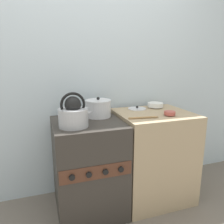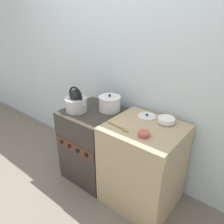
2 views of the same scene
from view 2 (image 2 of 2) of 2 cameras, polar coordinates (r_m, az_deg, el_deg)
ground_plane at (r=2.64m, az=-9.03°, el=-18.54°), size 12.00×12.00×0.00m
wall_back at (r=2.47m, az=0.95°, el=12.11°), size 7.00×0.06×2.50m
stove at (r=2.53m, az=-4.77°, el=-8.26°), size 0.58×0.61×0.84m
counter at (r=2.22m, az=7.99°, el=-13.55°), size 0.68×0.62×0.86m
kettle at (r=2.31m, az=-9.33°, el=2.53°), size 0.28×0.23×0.27m
cooking_pot at (r=2.31m, az=-0.62°, el=2.28°), size 0.23×0.23×0.18m
enamel_bowl at (r=2.07m, az=13.98°, el=-2.06°), size 0.16×0.16×0.05m
small_ceramic_bowl at (r=1.83m, az=8.30°, el=-5.62°), size 0.10×0.10×0.04m
loose_pot_lid at (r=2.16m, az=9.07°, el=-1.09°), size 0.18×0.18×0.03m
wooden_spoon at (r=1.94m, az=1.93°, el=-3.96°), size 0.26×0.06×0.02m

